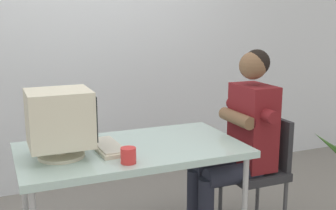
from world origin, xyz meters
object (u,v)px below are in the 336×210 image
at_px(desk, 132,154).
at_px(crt_monitor, 60,119).
at_px(keyboard, 108,147).
at_px(person_seated, 240,137).
at_px(desk_mug, 128,155).
at_px(office_chair, 260,165).

height_order(desk, crt_monitor, crt_monitor).
height_order(keyboard, person_seated, person_seated).
distance_m(desk, keyboard, 0.17).
height_order(crt_monitor, desk_mug, crt_monitor).
bearing_deg(desk, desk_mug, -111.53).
relative_size(crt_monitor, keyboard, 0.98).
relative_size(person_seated, desk_mug, 13.58).
relative_size(crt_monitor, office_chair, 0.47).
bearing_deg(desk, crt_monitor, -176.24).
xyz_separation_m(crt_monitor, keyboard, (0.29, 0.04, -0.21)).
xyz_separation_m(keyboard, person_seated, (0.97, 0.01, -0.05)).
bearing_deg(office_chair, keyboard, -179.45).
relative_size(crt_monitor, desk_mug, 4.02).
xyz_separation_m(desk, desk_mug, (-0.11, -0.28, 0.09)).
distance_m(desk, desk_mug, 0.31).
height_order(desk, keyboard, keyboard).
xyz_separation_m(desk, crt_monitor, (-0.44, -0.03, 0.28)).
relative_size(desk, office_chair, 1.67).
relative_size(desk, person_seated, 1.05).
xyz_separation_m(crt_monitor, desk_mug, (0.33, -0.25, -0.18)).
bearing_deg(desk_mug, person_seated, 17.89).
bearing_deg(desk, person_seated, 1.51).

